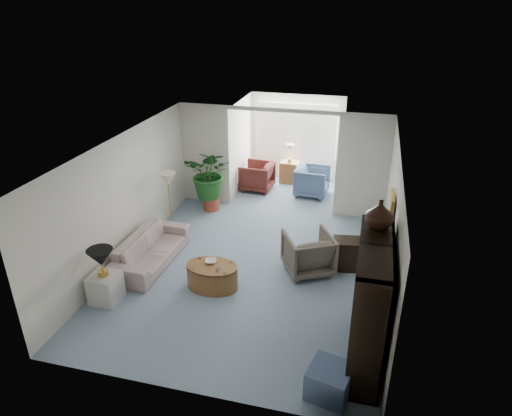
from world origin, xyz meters
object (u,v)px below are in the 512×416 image
(wingback_chair, at_px, (308,253))
(floor_lamp, at_px, (168,179))
(coffee_bowl, at_px, (211,261))
(framed_picture, at_px, (392,208))
(end_table, at_px, (106,288))
(table_lamp, at_px, (101,258))
(side_table_dark, at_px, (346,254))
(ottoman, at_px, (330,381))
(sunroom_chair_blue, at_px, (312,181))
(cabinet_urn, at_px, (380,214))
(sofa, at_px, (151,249))
(plant_pot, at_px, (211,203))
(coffee_cup, at_px, (218,268))
(coffee_table, at_px, (212,276))
(sunroom_table, at_px, (289,172))
(entertainment_cabinet, at_px, (370,305))
(sunroom_chair_maroon, at_px, (257,176))

(wingback_chair, bearing_deg, floor_lamp, -43.55)
(coffee_bowl, bearing_deg, framed_picture, 7.59)
(end_table, height_order, table_lamp, table_lamp)
(coffee_bowl, height_order, side_table_dark, side_table_dark)
(side_table_dark, height_order, ottoman, side_table_dark)
(sunroom_chair_blue, bearing_deg, wingback_chair, -169.30)
(ottoman, bearing_deg, cabinet_urn, 72.00)
(sofa, xyz_separation_m, plant_pot, (0.32, 2.64, -0.14))
(plant_pot, bearing_deg, sunroom_chair_blue, 33.41)
(table_lamp, height_order, coffee_cup, table_lamp)
(end_table, xyz_separation_m, coffee_cup, (1.79, 0.74, 0.24))
(end_table, distance_m, floor_lamp, 2.86)
(table_lamp, xyz_separation_m, wingback_chair, (3.24, 1.80, -0.47))
(wingback_chair, bearing_deg, sunroom_chair_blue, -111.36)
(coffee_table, relative_size, sunroom_table, 1.59)
(end_table, relative_size, cabinet_urn, 1.27)
(framed_picture, distance_m, coffee_bowl, 3.28)
(coffee_table, xyz_separation_m, coffee_bowl, (-0.05, 0.10, 0.25))
(end_table, bearing_deg, floor_lamp, 89.17)
(coffee_cup, bearing_deg, entertainment_cabinet, -22.35)
(framed_picture, height_order, side_table_dark, framed_picture)
(cabinet_urn, height_order, sunroom_chair_maroon, cabinet_urn)
(table_lamp, relative_size, side_table_dark, 0.72)
(end_table, height_order, coffee_table, end_table)
(coffee_bowl, xyz_separation_m, sunroom_chair_maroon, (-0.30, 4.55, -0.10))
(table_lamp, distance_m, coffee_cup, 1.98)
(floor_lamp, distance_m, coffee_bowl, 2.46)
(sofa, bearing_deg, sunroom_chair_blue, -30.58)
(coffee_table, xyz_separation_m, ottoman, (2.32, -1.95, -0.01))
(entertainment_cabinet, bearing_deg, wingback_chair, 118.37)
(sofa, relative_size, wingback_chair, 2.33)
(end_table, relative_size, coffee_cup, 5.47)
(floor_lamp, height_order, entertainment_cabinet, entertainment_cabinet)
(cabinet_urn, bearing_deg, sunroom_chair_blue, 106.62)
(coffee_table, height_order, coffee_cup, coffee_cup)
(wingback_chair, distance_m, cabinet_urn, 2.63)
(end_table, bearing_deg, sunroom_table, 71.84)
(coffee_cup, bearing_deg, sunroom_chair_maroon, 95.97)
(framed_picture, xyz_separation_m, wingback_chair, (-1.37, 0.45, -1.30))
(plant_pot, bearing_deg, coffee_cup, -68.52)
(framed_picture, height_order, end_table, framed_picture)
(table_lamp, relative_size, floor_lamp, 1.22)
(end_table, distance_m, wingback_chair, 3.71)
(sunroom_chair_maroon, bearing_deg, framed_picture, 42.56)
(end_table, xyz_separation_m, cabinet_urn, (4.38, 0.18, 1.86))
(coffee_cup, relative_size, sunroom_chair_maroon, 0.11)
(coffee_bowl, bearing_deg, side_table_dark, 26.23)
(floor_lamp, bearing_deg, coffee_cup, -47.80)
(coffee_cup, bearing_deg, sunroom_table, 87.36)
(ottoman, bearing_deg, entertainment_cabinet, 62.02)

